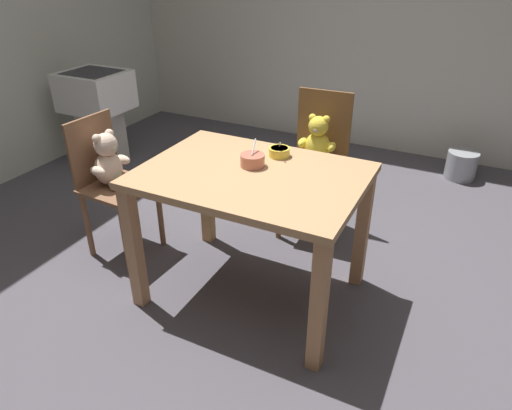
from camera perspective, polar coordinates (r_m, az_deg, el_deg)
The scene contains 8 objects.
ground_plane at distance 2.76m, azimuth -0.47°, elevation -10.79°, with size 5.20×5.20×0.04m.
dining_table at distance 2.39m, azimuth -0.53°, elevation 1.34°, with size 1.12×0.81×0.76m.
teddy_chair_near_left at distance 2.98m, azimuth -17.34°, elevation 3.84°, with size 0.40×0.40×0.88m.
teddy_chair_far_center at distance 3.10m, azimuth 7.33°, elevation 5.95°, with size 0.41×0.42×0.95m.
porridge_bowl_yellow_far_center at distance 2.52m, azimuth 2.86°, elevation 6.53°, with size 0.11×0.12×0.10m.
porridge_bowl_terracotta_center at distance 2.39m, azimuth -0.44°, elevation 5.53°, with size 0.13×0.13×0.13m.
sink_basin at distance 4.38m, azimuth -18.82°, elevation 11.52°, with size 0.52×0.47×0.82m.
metal_pail at distance 4.35m, azimuth 23.81°, elevation 4.50°, with size 0.25×0.25×0.24m, color #93969B.
Camera 1 is at (0.96, -1.89, 1.75)m, focal length 32.71 mm.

